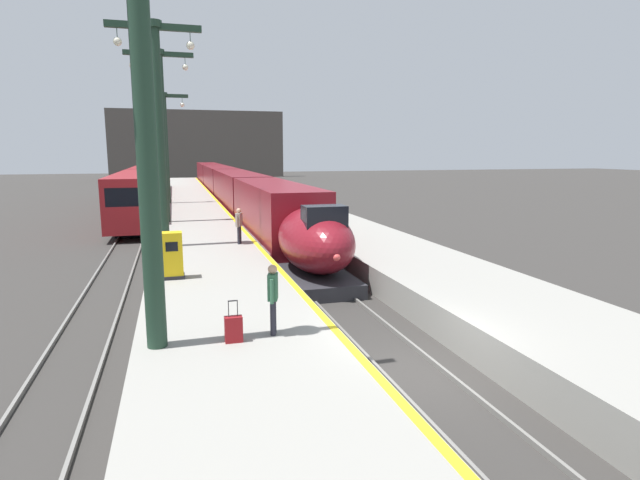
{
  "coord_description": "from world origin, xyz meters",
  "views": [
    {
      "loc": [
        -5.38,
        -10.67,
        5.32
      ],
      "look_at": [
        0.23,
        9.01,
        1.8
      ],
      "focal_mm": 28.71,
      "sensor_mm": 36.0,
      "label": 1
    }
  ],
  "objects_px": {
    "station_column_mid": "(158,115)",
    "ticket_machine_yellow": "(172,257)",
    "rolling_suitcase": "(234,329)",
    "station_column_near": "(143,90)",
    "highspeed_train_main": "(228,185)",
    "passenger_near_edge": "(273,294)",
    "regional_train_adjacent": "(143,188)",
    "station_column_far": "(162,122)",
    "station_column_distant": "(165,137)",
    "passenger_mid_platform": "(239,223)"
  },
  "relations": [
    {
      "from": "highspeed_train_main",
      "to": "station_column_distant",
      "type": "distance_m",
      "value": 10.81
    },
    {
      "from": "highspeed_train_main",
      "to": "passenger_near_edge",
      "type": "height_order",
      "value": "highspeed_train_main"
    },
    {
      "from": "station_column_mid",
      "to": "passenger_mid_platform",
      "type": "xyz_separation_m",
      "value": [
        3.37,
        -0.33,
        -4.88
      ]
    },
    {
      "from": "passenger_near_edge",
      "to": "rolling_suitcase",
      "type": "height_order",
      "value": "passenger_near_edge"
    },
    {
      "from": "station_column_mid",
      "to": "station_column_far",
      "type": "height_order",
      "value": "station_column_far"
    },
    {
      "from": "station_column_far",
      "to": "station_column_distant",
      "type": "relative_size",
      "value": 1.12
    },
    {
      "from": "regional_train_adjacent",
      "to": "passenger_near_edge",
      "type": "bearing_deg",
      "value": -82.77
    },
    {
      "from": "station_column_mid",
      "to": "station_column_near",
      "type": "bearing_deg",
      "value": -90.0
    },
    {
      "from": "station_column_mid",
      "to": "regional_train_adjacent",
      "type": "bearing_deg",
      "value": 94.95
    },
    {
      "from": "regional_train_adjacent",
      "to": "ticket_machine_yellow",
      "type": "xyz_separation_m",
      "value": [
        2.55,
        -31.81,
        -0.34
      ]
    },
    {
      "from": "regional_train_adjacent",
      "to": "station_column_far",
      "type": "height_order",
      "value": "station_column_far"
    },
    {
      "from": "ticket_machine_yellow",
      "to": "regional_train_adjacent",
      "type": "bearing_deg",
      "value": 94.58
    },
    {
      "from": "passenger_near_edge",
      "to": "passenger_mid_platform",
      "type": "xyz_separation_m",
      "value": [
        0.74,
        12.41,
        0.0
      ]
    },
    {
      "from": "station_column_far",
      "to": "passenger_mid_platform",
      "type": "height_order",
      "value": "station_column_far"
    },
    {
      "from": "station_column_mid",
      "to": "station_column_distant",
      "type": "bearing_deg",
      "value": 90.0
    },
    {
      "from": "station_column_near",
      "to": "rolling_suitcase",
      "type": "relative_size",
      "value": 9.35
    },
    {
      "from": "station_column_near",
      "to": "passenger_mid_platform",
      "type": "relative_size",
      "value": 5.43
    },
    {
      "from": "station_column_mid",
      "to": "ticket_machine_yellow",
      "type": "height_order",
      "value": "station_column_mid"
    },
    {
      "from": "station_column_mid",
      "to": "station_column_far",
      "type": "distance_m",
      "value": 8.73
    },
    {
      "from": "highspeed_train_main",
      "to": "regional_train_adjacent",
      "type": "relative_size",
      "value": 2.04
    },
    {
      "from": "rolling_suitcase",
      "to": "ticket_machine_yellow",
      "type": "relative_size",
      "value": 0.61
    },
    {
      "from": "highspeed_train_main",
      "to": "passenger_near_edge",
      "type": "bearing_deg",
      "value": -94.47
    },
    {
      "from": "highspeed_train_main",
      "to": "station_column_mid",
      "type": "relative_size",
      "value": 7.58
    },
    {
      "from": "ticket_machine_yellow",
      "to": "station_column_mid",
      "type": "bearing_deg",
      "value": 93.13
    },
    {
      "from": "regional_train_adjacent",
      "to": "station_column_near",
      "type": "bearing_deg",
      "value": -86.7
    },
    {
      "from": "regional_train_adjacent",
      "to": "station_column_near",
      "type": "relative_size",
      "value": 3.99
    },
    {
      "from": "highspeed_train_main",
      "to": "passenger_mid_platform",
      "type": "height_order",
      "value": "highspeed_train_main"
    },
    {
      "from": "ticket_machine_yellow",
      "to": "passenger_mid_platform",
      "type": "bearing_deg",
      "value": 63.53
    },
    {
      "from": "station_column_mid",
      "to": "passenger_mid_platform",
      "type": "bearing_deg",
      "value": -5.63
    },
    {
      "from": "rolling_suitcase",
      "to": "ticket_machine_yellow",
      "type": "distance_m",
      "value": 6.74
    },
    {
      "from": "passenger_mid_platform",
      "to": "station_column_distant",
      "type": "bearing_deg",
      "value": 98.91
    },
    {
      "from": "regional_train_adjacent",
      "to": "station_column_mid",
      "type": "height_order",
      "value": "station_column_mid"
    },
    {
      "from": "regional_train_adjacent",
      "to": "station_column_distant",
      "type": "distance_m",
      "value": 6.49
    },
    {
      "from": "station_column_near",
      "to": "passenger_mid_platform",
      "type": "distance_m",
      "value": 13.69
    },
    {
      "from": "station_column_far",
      "to": "rolling_suitcase",
      "type": "bearing_deg",
      "value": -85.6
    },
    {
      "from": "rolling_suitcase",
      "to": "regional_train_adjacent",
      "type": "bearing_deg",
      "value": 95.76
    },
    {
      "from": "station_column_mid",
      "to": "station_column_far",
      "type": "bearing_deg",
      "value": 90.0
    },
    {
      "from": "station_column_far",
      "to": "station_column_distant",
      "type": "distance_m",
      "value": 12.48
    },
    {
      "from": "passenger_mid_platform",
      "to": "rolling_suitcase",
      "type": "bearing_deg",
      "value": -97.65
    },
    {
      "from": "regional_train_adjacent",
      "to": "station_column_mid",
      "type": "relative_size",
      "value": 3.72
    },
    {
      "from": "station_column_mid",
      "to": "ticket_machine_yellow",
      "type": "distance_m",
      "value": 8.22
    },
    {
      "from": "regional_train_adjacent",
      "to": "passenger_mid_platform",
      "type": "height_order",
      "value": "regional_train_adjacent"
    },
    {
      "from": "station_column_distant",
      "to": "ticket_machine_yellow",
      "type": "height_order",
      "value": "station_column_distant"
    },
    {
      "from": "station_column_far",
      "to": "ticket_machine_yellow",
      "type": "height_order",
      "value": "station_column_far"
    },
    {
      "from": "passenger_mid_platform",
      "to": "ticket_machine_yellow",
      "type": "xyz_separation_m",
      "value": [
        -3.02,
        -6.07,
        -0.25
      ]
    },
    {
      "from": "station_column_near",
      "to": "station_column_far",
      "type": "relative_size",
      "value": 0.9
    },
    {
      "from": "station_column_far",
      "to": "ticket_machine_yellow",
      "type": "xyz_separation_m",
      "value": [
        0.35,
        -15.13,
        -5.34
      ]
    },
    {
      "from": "station_column_far",
      "to": "passenger_mid_platform",
      "type": "relative_size",
      "value": 6.06
    },
    {
      "from": "highspeed_train_main",
      "to": "rolling_suitcase",
      "type": "relative_size",
      "value": 75.94
    },
    {
      "from": "passenger_near_edge",
      "to": "station_column_mid",
      "type": "bearing_deg",
      "value": 101.69
    }
  ]
}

